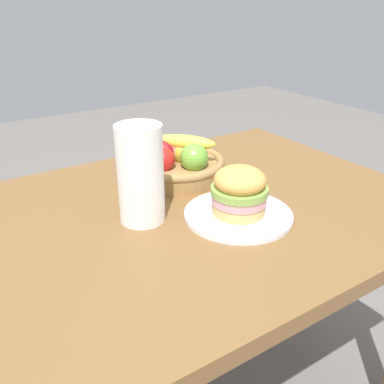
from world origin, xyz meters
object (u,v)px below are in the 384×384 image
object	(u,v)px
fruit_basket	(177,162)
paper_towel_roll	(141,175)
sandwich	(239,191)
plate	(238,215)

from	to	relation	value
fruit_basket	paper_towel_roll	bearing A→B (deg)	-138.88
paper_towel_roll	sandwich	bearing A→B (deg)	-29.91
fruit_basket	sandwich	bearing A→B (deg)	-90.38
fruit_basket	paper_towel_roll	size ratio (longest dim) A/B	1.21
fruit_basket	plate	bearing A→B (deg)	-90.38
plate	fruit_basket	xyz separation A→B (m)	(0.00, 0.30, 0.04)
sandwich	fruit_basket	xyz separation A→B (m)	(0.00, 0.30, -0.02)
plate	paper_towel_roll	xyz separation A→B (m)	(-0.21, 0.12, 0.11)
plate	fruit_basket	world-z (taller)	fruit_basket
sandwich	paper_towel_roll	size ratio (longest dim) A/B	0.58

